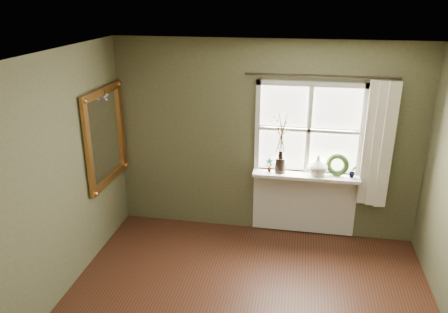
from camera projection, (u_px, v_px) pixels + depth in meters
ceiling at (242, 69)px, 3.17m from camera, size 4.50×4.50×0.00m
wall_back at (265, 139)px, 5.75m from camera, size 4.00×0.10×2.60m
wall_left at (18, 205)px, 3.98m from camera, size 0.10×4.50×2.60m
window_frame at (309, 130)px, 5.53m from camera, size 1.36×0.06×1.24m
window_sill at (306, 175)px, 5.63m from camera, size 1.36×0.26×0.04m
window_apron at (304, 202)px, 5.89m from camera, size 1.36×0.04×0.88m
dark_jug at (280, 165)px, 5.65m from camera, size 0.16×0.16×0.20m
cream_vase at (318, 165)px, 5.56m from camera, size 0.32×0.32×0.26m
wreath at (337, 167)px, 5.56m from camera, size 0.31×0.19×0.30m
potted_plant_left at (269, 165)px, 5.67m from camera, size 0.11×0.08×0.18m
potted_plant_right at (353, 171)px, 5.50m from camera, size 0.10×0.09×0.16m
curtain at (378, 145)px, 5.34m from camera, size 0.36×0.12×1.59m
curtain_rod at (321, 76)px, 5.21m from camera, size 1.84×0.03×0.03m
gilt_mirror at (105, 136)px, 5.49m from camera, size 0.10×1.04×1.23m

